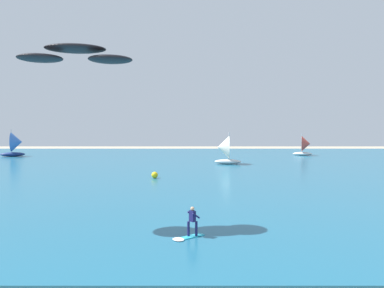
{
  "coord_description": "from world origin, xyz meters",
  "views": [
    {
      "loc": [
        -0.03,
        -7.35,
        6.09
      ],
      "look_at": [
        -0.0,
        14.05,
        5.13
      ],
      "focal_mm": 33.38,
      "sensor_mm": 36.0,
      "label": 1
    }
  ],
  "objects": [
    {
      "name": "ocean",
      "position": [
        0.0,
        50.93,
        0.05
      ],
      "size": [
        160.0,
        90.0,
        0.1
      ],
      "primitive_type": "cube",
      "color": "#1E607F",
      "rests_on": "ground"
    },
    {
      "name": "sailboat_trailing",
      "position": [
        5.28,
        51.46,
        2.49
      ],
      "size": [
        4.49,
        3.81,
        5.22
      ],
      "color": "silver",
      "rests_on": "ocean"
    },
    {
      "name": "marker_buoy",
      "position": [
        -4.48,
        34.9,
        0.49
      ],
      "size": [
        0.77,
        0.77,
        0.77
      ],
      "primitive_type": "sphere",
      "color": "yellow",
      "rests_on": "ocean"
    },
    {
      "name": "kitesurfer",
      "position": [
        -0.16,
        11.93,
        0.7
      ],
      "size": [
        1.88,
        1.65,
        1.67
      ],
      "color": "#26B2CC",
      "rests_on": "ocean"
    },
    {
      "name": "sailboat_anchored_offshore",
      "position": [
        -37.05,
        67.47,
        2.7
      ],
      "size": [
        5.05,
        4.45,
        5.67
      ],
      "color": "navy",
      "rests_on": "ocean"
    },
    {
      "name": "kite",
      "position": [
        -6.98,
        14.12,
        10.46
      ],
      "size": [
        6.91,
        2.81,
        1.02
      ],
      "color": "black"
    },
    {
      "name": "sailboat_far_left",
      "position": [
        24.52,
        69.71,
        2.3
      ],
      "size": [
        4.27,
        3.77,
        4.79
      ],
      "color": "white",
      "rests_on": "ocean"
    }
  ]
}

